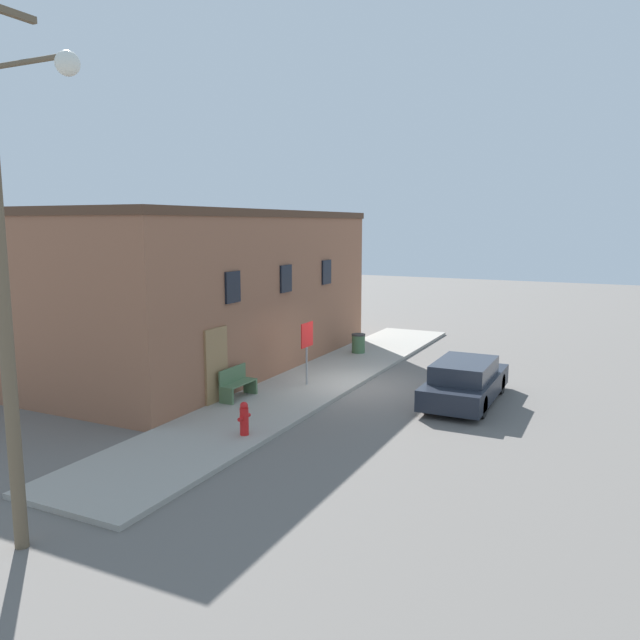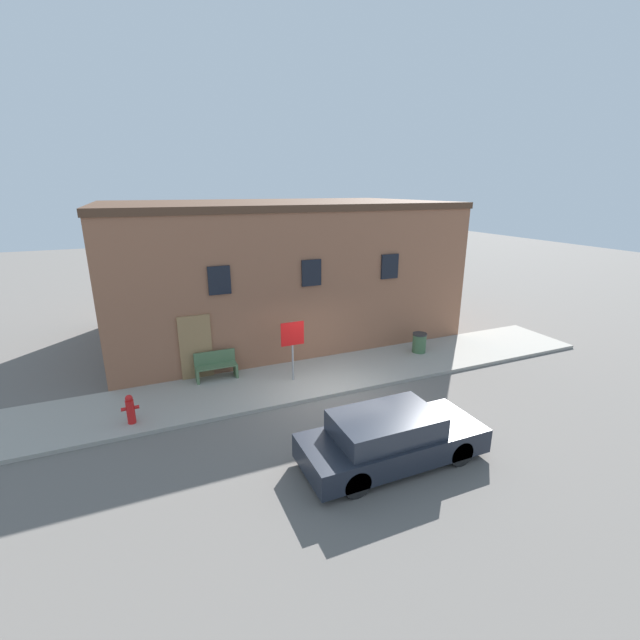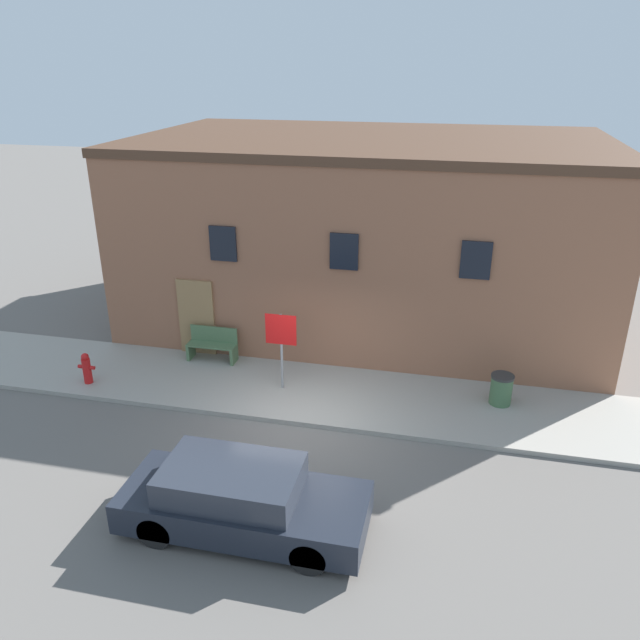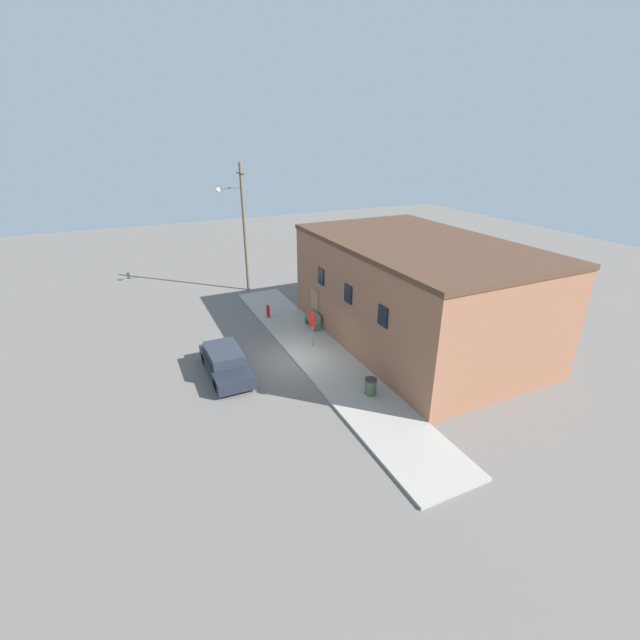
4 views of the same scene
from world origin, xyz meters
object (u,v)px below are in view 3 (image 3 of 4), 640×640
at_px(fire_hydrant, 87,368).
at_px(trash_bin, 501,389).
at_px(bench, 213,345).
at_px(parked_car, 241,500).
at_px(stop_sign, 281,337).

relative_size(fire_hydrant, trash_bin, 1.09).
height_order(bench, parked_car, parked_car).
relative_size(stop_sign, trash_bin, 2.65).
bearing_deg(bench, parked_car, -63.87).
distance_m(stop_sign, bench, 2.65).
distance_m(bench, trash_bin, 7.41).
height_order(bench, trash_bin, bench).
xyz_separation_m(stop_sign, bench, (-2.23, 1.09, -0.94)).
xyz_separation_m(fire_hydrant, stop_sign, (4.77, 0.80, 0.96)).
distance_m(fire_hydrant, bench, 3.17).
bearing_deg(stop_sign, parked_car, -82.44).
bearing_deg(stop_sign, bench, 153.88).
bearing_deg(fire_hydrant, trash_bin, 7.09).
bearing_deg(parked_car, trash_bin, 48.76).
bearing_deg(parked_car, fire_hydrant, 143.97).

